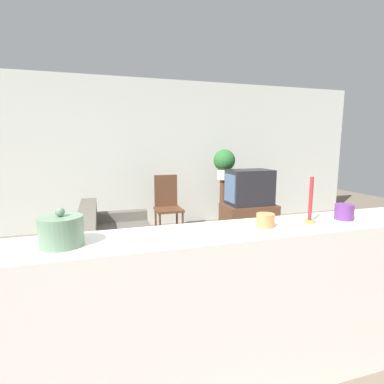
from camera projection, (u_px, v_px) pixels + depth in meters
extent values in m
plane|color=#756656|center=(204.00, 329.00, 2.52)|extent=(14.00, 14.00, 0.00)
cube|color=silver|center=(142.00, 154.00, 5.53)|extent=(9.00, 0.06, 2.70)
cube|color=#605B51|center=(121.00, 259.00, 3.48)|extent=(0.90, 2.00, 0.44)
cube|color=#605B51|center=(87.00, 229.00, 3.31)|extent=(0.20, 2.00, 0.34)
cube|color=#605B51|center=(128.00, 290.00, 2.60)|extent=(0.90, 0.16, 0.58)
cube|color=#605B51|center=(116.00, 231.00, 4.33)|extent=(0.90, 0.16, 0.58)
cube|color=brown|center=(249.00, 220.00, 5.00)|extent=(0.86, 0.55, 0.54)
cube|color=#232328|center=(250.00, 187.00, 4.91)|extent=(0.70, 0.47, 0.58)
cube|color=#4C6B93|center=(230.00, 188.00, 4.81)|extent=(0.02, 0.39, 0.45)
cube|color=brown|center=(169.00, 210.00, 5.01)|extent=(0.44, 0.44, 0.04)
cube|color=brown|center=(166.00, 191.00, 5.15)|extent=(0.40, 0.04, 0.54)
cylinder|color=brown|center=(160.00, 227.00, 4.81)|extent=(0.04, 0.04, 0.43)
cylinder|color=brown|center=(183.00, 225.00, 4.93)|extent=(0.04, 0.04, 0.43)
cylinder|color=brown|center=(156.00, 221.00, 5.17)|extent=(0.04, 0.04, 0.43)
cylinder|color=brown|center=(177.00, 220.00, 5.28)|extent=(0.04, 0.04, 0.43)
cylinder|color=brown|center=(224.00, 205.00, 5.38)|extent=(0.15, 0.15, 0.91)
cylinder|color=white|center=(224.00, 174.00, 5.30)|extent=(0.24, 0.24, 0.18)
sphere|color=#2D7033|center=(224.00, 160.00, 5.26)|extent=(0.38, 0.38, 0.38)
cube|color=white|center=(236.00, 309.00, 1.88)|extent=(2.79, 0.44, 1.04)
cylinder|color=gray|center=(61.00, 231.00, 1.50)|extent=(0.22, 0.22, 0.15)
sphere|color=gray|center=(60.00, 212.00, 1.48)|extent=(0.05, 0.05, 0.05)
cylinder|color=#C6844C|center=(265.00, 220.00, 1.85)|extent=(0.11, 0.11, 0.08)
cylinder|color=#B7933D|center=(309.00, 221.00, 1.95)|extent=(0.07, 0.07, 0.02)
cylinder|color=#B7282D|center=(311.00, 198.00, 1.92)|extent=(0.02, 0.02, 0.28)
cylinder|color=#66337F|center=(344.00, 212.00, 2.02)|extent=(0.12, 0.12, 0.10)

